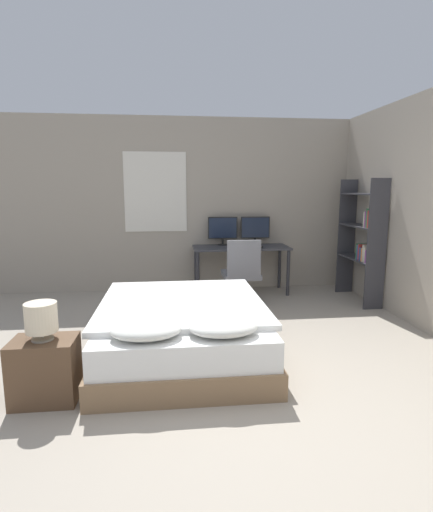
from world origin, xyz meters
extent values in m
plane|color=#9E9384|center=(0.00, 0.00, 0.00)|extent=(20.00, 20.00, 0.00)
cube|color=#9E9384|center=(0.00, 3.88, 1.35)|extent=(12.00, 0.06, 2.70)
cube|color=silver|center=(-0.92, 3.84, 1.56)|extent=(0.96, 0.01, 1.22)
cube|color=#A3B2CC|center=(-0.92, 3.85, 1.56)|extent=(0.88, 0.01, 1.14)
cube|color=#846647|center=(-0.59, 1.26, 0.11)|extent=(1.54, 1.99, 0.22)
cube|color=white|center=(-0.59, 1.26, 0.34)|extent=(1.48, 1.93, 0.25)
cube|color=white|center=(-0.59, 1.38, 0.49)|extent=(1.58, 1.67, 0.05)
ellipsoid|color=silver|center=(-0.89, 0.52, 0.53)|extent=(0.55, 0.38, 0.13)
ellipsoid|color=silver|center=(-0.29, 0.52, 0.53)|extent=(0.55, 0.38, 0.13)
cube|color=brown|center=(-1.66, 0.51, 0.25)|extent=(0.48, 0.34, 0.49)
cylinder|color=gray|center=(-1.66, 0.51, 0.50)|extent=(0.16, 0.16, 0.02)
cylinder|color=gray|center=(-1.66, 0.51, 0.53)|extent=(0.02, 0.02, 0.05)
cylinder|color=beige|center=(-1.66, 0.51, 0.67)|extent=(0.23, 0.23, 0.22)
cube|color=#38383D|center=(0.38, 3.52, 0.72)|extent=(1.47, 0.59, 0.03)
cylinder|color=#2D2D33|center=(-0.31, 3.28, 0.35)|extent=(0.05, 0.05, 0.70)
cylinder|color=#2D2D33|center=(1.06, 3.28, 0.35)|extent=(0.05, 0.05, 0.70)
cylinder|color=#2D2D33|center=(-0.31, 3.76, 0.35)|extent=(0.05, 0.05, 0.70)
cylinder|color=#2D2D33|center=(1.06, 3.76, 0.35)|extent=(0.05, 0.05, 0.70)
cylinder|color=black|center=(0.12, 3.71, 0.74)|extent=(0.16, 0.16, 0.01)
cylinder|color=black|center=(0.12, 3.71, 0.79)|extent=(0.03, 0.03, 0.09)
cube|color=black|center=(0.12, 3.71, 1.00)|extent=(0.46, 0.03, 0.34)
cube|color=#192338|center=(0.12, 3.70, 1.00)|extent=(0.43, 0.00, 0.31)
cylinder|color=black|center=(0.64, 3.71, 0.74)|extent=(0.16, 0.16, 0.01)
cylinder|color=black|center=(0.64, 3.71, 0.79)|extent=(0.03, 0.03, 0.09)
cube|color=black|center=(0.64, 3.71, 1.00)|extent=(0.46, 0.03, 0.34)
cube|color=#192338|center=(0.64, 3.70, 1.00)|extent=(0.43, 0.00, 0.31)
cube|color=black|center=(0.38, 3.33, 0.74)|extent=(0.36, 0.13, 0.02)
ellipsoid|color=black|center=(0.65, 3.33, 0.75)|extent=(0.07, 0.05, 0.04)
cylinder|color=black|center=(0.26, 2.85, 0.02)|extent=(0.52, 0.52, 0.04)
cylinder|color=gray|center=(0.26, 2.85, 0.22)|extent=(0.05, 0.05, 0.36)
cube|color=slate|center=(0.26, 2.85, 0.44)|extent=(0.50, 0.50, 0.07)
cube|color=slate|center=(0.26, 2.63, 0.71)|extent=(0.45, 0.05, 0.48)
cube|color=#333338|center=(2.01, 2.46, 0.87)|extent=(0.27, 0.02, 1.75)
cube|color=#333338|center=(2.01, 3.39, 0.87)|extent=(0.27, 0.02, 1.75)
cube|color=#333338|center=(2.01, 2.93, 0.61)|extent=(0.27, 0.90, 0.02)
cube|color=#333338|center=(2.01, 2.93, 1.08)|extent=(0.27, 0.90, 0.02)
cube|color=#333338|center=(2.01, 2.93, 1.54)|extent=(0.27, 0.90, 0.02)
cube|color=teal|center=(2.01, 2.50, 0.71)|extent=(0.22, 0.03, 0.18)
cube|color=#7A387F|center=(2.01, 2.54, 0.71)|extent=(0.22, 0.03, 0.17)
cube|color=#BCB29E|center=(2.01, 2.58, 0.73)|extent=(0.22, 0.04, 0.22)
cube|color=#BCB29E|center=(2.01, 2.62, 0.74)|extent=(0.22, 0.03, 0.24)
cube|color=orange|center=(2.01, 2.66, 0.71)|extent=(0.22, 0.03, 0.18)
cube|color=#2D4784|center=(2.01, 2.70, 0.72)|extent=(0.22, 0.04, 0.18)
cube|color=#B2332D|center=(2.01, 2.75, 0.74)|extent=(0.22, 0.03, 0.23)
cube|color=#2D4784|center=(2.01, 2.78, 0.73)|extent=(0.22, 0.03, 0.21)
cube|color=#337042|center=(2.01, 2.82, 0.74)|extent=(0.22, 0.02, 0.23)
cube|color=#337042|center=(2.01, 2.50, 1.21)|extent=(0.22, 0.03, 0.23)
cube|color=#B2332D|center=(2.01, 2.54, 1.21)|extent=(0.22, 0.03, 0.23)
cube|color=#337042|center=(2.01, 2.58, 1.22)|extent=(0.22, 0.03, 0.26)
cube|color=#7A387F|center=(2.01, 2.61, 1.21)|extent=(0.22, 0.02, 0.22)
cube|color=#BCB29E|center=(2.01, 2.65, 1.20)|extent=(0.22, 0.03, 0.21)
camera|label=1|loc=(-0.68, -2.47, 1.62)|focal=28.00mm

